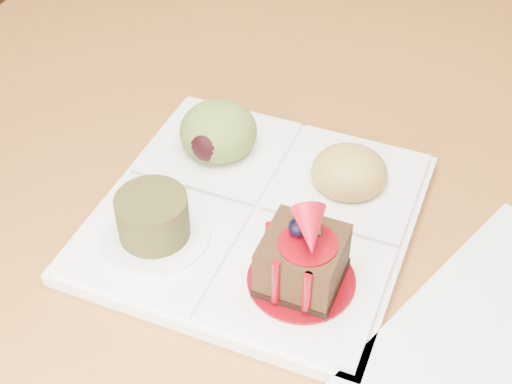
% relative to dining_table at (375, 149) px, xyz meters
% --- Properties ---
extents(dining_table, '(1.00, 1.80, 0.75)m').
position_rel_dining_table_xyz_m(dining_table, '(0.00, 0.00, 0.00)').
color(dining_table, olive).
rests_on(dining_table, ground).
extents(sampler_plate, '(0.26, 0.26, 0.10)m').
position_rel_dining_table_xyz_m(sampler_plate, '(-0.05, -0.21, 0.09)').
color(sampler_plate, white).
rests_on(sampler_plate, dining_table).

